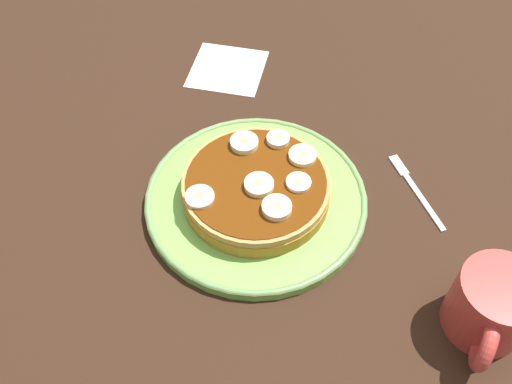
% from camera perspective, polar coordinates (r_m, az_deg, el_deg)
% --- Properties ---
extents(ground_plane, '(1.40, 1.40, 0.03)m').
position_cam_1_polar(ground_plane, '(0.72, 0.00, -1.80)').
color(ground_plane, black).
extents(plate, '(0.28, 0.28, 0.02)m').
position_cam_1_polar(plate, '(0.70, 0.00, -0.67)').
color(plate, '#72B74C').
rests_on(plate, ground_plane).
extents(pancake_stack, '(0.19, 0.18, 0.03)m').
position_cam_1_polar(pancake_stack, '(0.68, 0.15, 0.30)').
color(pancake_stack, '#A16E2B').
rests_on(pancake_stack, plate).
extents(banana_slice_0, '(0.04, 0.04, 0.01)m').
position_cam_1_polar(banana_slice_0, '(0.66, 0.30, 0.72)').
color(banana_slice_0, '#FDEEB7').
rests_on(banana_slice_0, pancake_stack).
extents(banana_slice_1, '(0.03, 0.03, 0.01)m').
position_cam_1_polar(banana_slice_1, '(0.70, 4.79, 3.71)').
color(banana_slice_1, '#F4F2B4').
rests_on(banana_slice_1, pancake_stack).
extents(banana_slice_2, '(0.03, 0.03, 0.01)m').
position_cam_1_polar(banana_slice_2, '(0.71, 2.07, 5.47)').
color(banana_slice_2, beige).
rests_on(banana_slice_2, pancake_stack).
extents(banana_slice_3, '(0.03, 0.03, 0.01)m').
position_cam_1_polar(banana_slice_3, '(0.67, 4.38, 0.94)').
color(banana_slice_3, '#F8E4C4').
rests_on(banana_slice_3, pancake_stack).
extents(banana_slice_4, '(0.03, 0.03, 0.01)m').
position_cam_1_polar(banana_slice_4, '(0.66, -5.79, -0.53)').
color(banana_slice_4, '#FAE7C0').
rests_on(banana_slice_4, pancake_stack).
extents(banana_slice_5, '(0.04, 0.04, 0.01)m').
position_cam_1_polar(banana_slice_5, '(0.71, -1.22, 5.03)').
color(banana_slice_5, '#EEF0B3').
rests_on(banana_slice_5, pancake_stack).
extents(banana_slice_6, '(0.04, 0.04, 0.01)m').
position_cam_1_polar(banana_slice_6, '(0.64, 2.14, -1.65)').
color(banana_slice_6, '#EFF1B3').
rests_on(banana_slice_6, pancake_stack).
extents(coffee_mug, '(0.12, 0.09, 0.08)m').
position_cam_1_polar(coffee_mug, '(0.63, 22.98, -10.83)').
color(coffee_mug, '#B23833').
rests_on(coffee_mug, ground_plane).
extents(napkin, '(0.13, 0.13, 0.00)m').
position_cam_1_polar(napkin, '(0.89, -2.95, 12.52)').
color(napkin, white).
rests_on(napkin, ground_plane).
extents(fork, '(0.10, 0.10, 0.01)m').
position_cam_1_polar(fork, '(0.75, 15.87, 0.57)').
color(fork, silver).
rests_on(fork, ground_plane).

